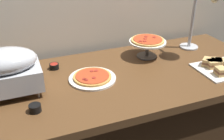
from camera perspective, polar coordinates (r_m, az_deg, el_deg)
name	(u,v)px	position (r m, az deg, el deg)	size (l,w,h in m)	color
buffet_table	(127,121)	(1.93, 3.11, -10.62)	(1.90, 0.84, 0.76)	brown
chafing_dish	(5,70)	(1.56, -21.66, 0.08)	(0.37, 0.25, 0.27)	#B7BABF
heat_lamp	(210,1)	(1.97, 20.08, 13.60)	(0.15, 0.34, 0.51)	#B7BABF
pizza_plate_front	(92,78)	(1.66, -4.17, -1.60)	(0.29, 0.29, 0.03)	white
pizza_plate_center	(148,43)	(1.94, 7.52, 5.78)	(0.26, 0.26, 0.14)	#595B60
sandwich_platter	(224,65)	(1.93, 22.51, 0.94)	(0.39, 0.28, 0.06)	white
sauce_cup_near	(54,66)	(1.82, -12.12, 0.81)	(0.06, 0.06, 0.04)	black
sauce_cup_far	(35,108)	(1.43, -15.95, -7.70)	(0.06, 0.06, 0.04)	black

